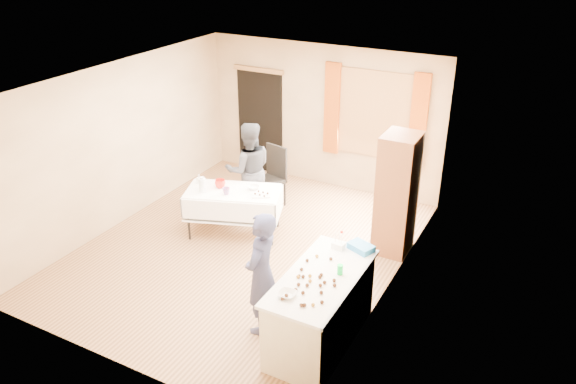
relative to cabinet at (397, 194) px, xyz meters
The scene contains 29 objects.
floor 2.43m from the cabinet, 152.25° to the right, with size 4.50×5.50×0.02m, color #9E7047.
ceiling 2.81m from the cabinet, 152.25° to the right, with size 4.50×5.50×0.02m, color white.
wall_back 2.65m from the cabinet, 139.27° to the left, with size 4.50×0.02×2.60m, color tan.
wall_front 4.31m from the cabinet, 117.60° to the right, with size 4.50×0.02×2.60m, color tan.
wall_left 4.39m from the cabinet, 166.16° to the right, with size 0.02×5.50×2.60m, color tan.
wall_right 1.15m from the cabinet, 75.54° to the right, with size 0.02×5.50×2.60m, color tan.
window_frame 2.03m from the cabinet, 120.61° to the left, with size 1.32×0.06×1.52m, color olive.
window_pane 2.02m from the cabinet, 120.84° to the left, with size 1.20×0.02×1.40m, color white.
curtain_left 2.47m from the cabinet, 137.48° to the left, with size 0.28×0.06×1.65m, color #A0450F.
curtain_right 1.74m from the cabinet, 97.37° to the left, with size 0.28×0.06×1.65m, color #A0450F.
doorway 3.70m from the cabinet, 152.90° to the left, with size 0.95×0.04×2.00m, color black.
door_lintel 3.84m from the cabinet, 153.32° to the left, with size 1.05×0.06×0.08m, color olive.
cabinet is the anchor object (origin of this frame).
counter 2.43m from the cabinet, 92.41° to the right, with size 0.78×1.64×0.91m.
party_table 2.53m from the cabinet, 163.47° to the right, with size 1.63×1.21×0.75m.
chair 2.45m from the cabinet, behind, with size 0.53×0.53×1.07m.
girl 2.63m from the cabinet, 108.22° to the right, with size 0.43×0.61×1.57m, color #24274B.
woman 2.50m from the cabinet, behind, with size 1.00×0.98×1.63m, color black.
soda_can 2.25m from the cabinet, 88.35° to the right, with size 0.07×0.07×0.12m, color #09952A.
mixing_bowl 2.90m from the cabinet, 95.32° to the right, with size 0.20×0.20×0.05m, color white.
foam_block 1.76m from the cabinet, 95.52° to the right, with size 0.15×0.10×0.08m, color white.
blue_basket 1.66m from the cabinet, 87.02° to the right, with size 0.30×0.20×0.08m, color #247AC3.
pitcher 2.92m from the cabinet, 160.80° to the right, with size 0.11×0.11×0.22m, color silver.
cup_red 2.71m from the cabinet, 164.85° to the right, with size 0.21×0.21×0.13m, color red.
cup_rainbow 2.55m from the cabinet, 160.15° to the right, with size 0.13×0.13×0.11m, color red.
small_bowl 2.18m from the cabinet, 166.17° to the right, with size 0.20×0.20×0.06m, color white.
pastry_tray 2.01m from the cabinet, 160.97° to the right, with size 0.28×0.20×0.02m, color white.
bottle 3.08m from the cabinet, 166.14° to the right, with size 0.08×0.08×0.16m, color white.
cake_balls 2.59m from the cabinet, 93.13° to the right, with size 0.53×0.99×0.04m.
Camera 1 is at (4.01, -6.15, 4.51)m, focal length 35.00 mm.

